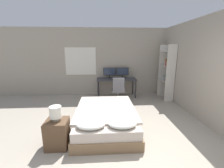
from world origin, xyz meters
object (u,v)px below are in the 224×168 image
Objects in this scene: bedside_lamp at (55,112)px; monitor_right at (122,72)px; keyboard at (117,79)px; desk at (116,81)px; office_chair at (118,92)px; bed at (106,118)px; computer_mouse at (124,79)px; monitor_left at (109,72)px; nightstand at (57,134)px; bookshelf at (167,71)px.

monitor_right is at bearing 63.19° from bedside_lamp.
desk is at bearing 90.00° from keyboard.
bedside_lamp is at bearing -120.19° from office_chair.
bedside_lamp reaches higher than desk.
keyboard is (-0.27, -0.42, -0.23)m from monitor_right.
keyboard reaches higher than desk.
monitor_right is (0.74, 2.66, 0.73)m from bed.
keyboard is (0.47, 2.24, 0.50)m from bed.
desk is 0.36m from computer_mouse.
office_chair is (0.48, 1.77, 0.12)m from bed.
bedside_lamp is 0.56× the size of monitor_left.
office_chair is at bearing -73.25° from monitor_left.
bed is 2.34m from keyboard.
monitor_right is (0.27, 0.21, 0.32)m from desk.
nightstand is 1.52× the size of keyboard.
bedside_lamp is 3.45m from desk.
computer_mouse is (0.54, -0.42, -0.22)m from monitor_left.
keyboard is at bearing 64.00° from bedside_lamp.
monitor_left is 0.72m from computer_mouse.
office_chair is (0.00, -0.47, -0.38)m from keyboard.
monitor_left is 0.25× the size of bookshelf.
monitor_right reaches higher than bed.
monitor_left is 0.55m from keyboard.
office_chair is at bearing 59.81° from bedside_lamp.
keyboard is at bearing -122.13° from monitor_right.
office_chair is (-0.26, -0.89, -0.61)m from monitor_right.
desk is at bearing 90.23° from office_chair.
bed is 29.29× the size of computer_mouse.
bedside_lamp is 4.27m from bookshelf.
desk is 1.96m from bookshelf.
computer_mouse is 0.03× the size of bookshelf.
bookshelf is (2.12, -0.65, 0.14)m from monitor_left.
office_chair is (1.43, 2.46, 0.08)m from nightstand.
monitor_right is at bearing 74.44° from bed.
computer_mouse is at bearing -89.31° from monitor_right.
bedside_lamp reaches higher than keyboard.
monitor_right is 1.39× the size of keyboard.
nightstand is at bearing -114.47° from desk.
desk is at bearing 166.69° from bookshelf.
bookshelf is (1.85, 0.24, 0.74)m from office_chair.
bedside_lamp is (0.00, 0.00, 0.44)m from nightstand.
bookshelf is (3.29, 2.70, 0.38)m from bedside_lamp.
office_chair reaches higher than desk.
bookshelf is at bearing 40.75° from bed.
monitor_left reaches higher than computer_mouse.
bed is 2.53m from desk.
desk is at bearing -141.25° from monitor_right.
desk is at bearing 79.02° from bed.
desk is 0.23m from keyboard.
nightstand is at bearing -120.19° from office_chair.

